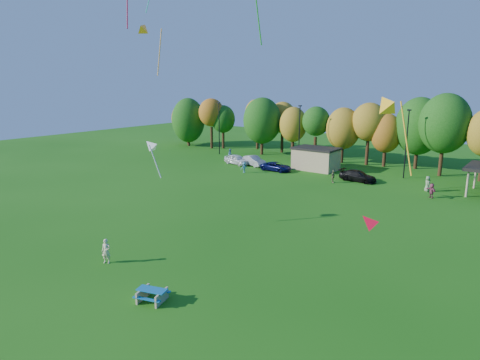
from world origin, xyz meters
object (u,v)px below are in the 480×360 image
Objects in this scene: kite_flyer at (106,251)px; car_c at (276,167)px; car_a at (237,159)px; car_d at (358,176)px; car_b at (254,161)px; picnic_table at (152,294)px.

car_c is (-7.67, 34.39, -0.26)m from kite_flyer.
car_a is (-15.28, 34.94, -0.13)m from kite_flyer.
car_b is at bearing 93.09° from car_d.
car_d reaches higher than picnic_table.
picnic_table is 0.44× the size of car_d.
picnic_table is 0.47× the size of car_a.
car_a is at bearing 103.30° from picnic_table.
kite_flyer is 37.75m from car_b.
kite_flyer is 35.24m from car_c.
kite_flyer reaches higher than car_d.
car_a is 2.80m from car_b.
car_d is (16.78, -0.34, -0.06)m from car_b.
car_c is 0.94× the size of car_d.
car_c is 11.92m from car_d.
kite_flyer is at bearing -168.05° from car_c.
car_d is at bearing -86.45° from car_c.
car_a is (-21.99, 36.63, 0.32)m from picnic_table.
picnic_table is 6.93m from kite_flyer.
car_d is (4.22, 35.26, -0.19)m from kite_flyer.
car_c is at bearing 94.05° from picnic_table.
car_b is at bearing 75.48° from car_c.
kite_flyer is at bearing -142.71° from car_b.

